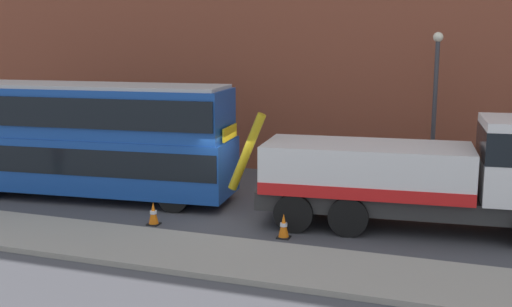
{
  "coord_description": "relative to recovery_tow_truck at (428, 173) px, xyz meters",
  "views": [
    {
      "loc": [
        6.92,
        -18.48,
        5.74
      ],
      "look_at": [
        0.37,
        0.07,
        2.0
      ],
      "focal_mm": 44.02,
      "sensor_mm": 36.0,
      "label": 1
    }
  ],
  "objects": [
    {
      "name": "ground_plane",
      "position": [
        -5.71,
        -0.11,
        -1.76
      ],
      "size": [
        120.0,
        120.0,
        0.0
      ],
      "primitive_type": "plane",
      "color": "#424247"
    },
    {
      "name": "double_decker_bus",
      "position": [
        -11.93,
        -0.05,
        0.47
      ],
      "size": [
        11.19,
        3.58,
        4.06
      ],
      "rotation": [
        0.0,
        0.0,
        0.1
      ],
      "color": "#19479E",
      "rests_on": "ground_plane"
    },
    {
      "name": "traffic_cone_near_bus",
      "position": [
        -7.9,
        -2.21,
        -1.42
      ],
      "size": [
        0.36,
        0.36,
        0.72
      ],
      "color": "orange",
      "rests_on": "ground_plane"
    },
    {
      "name": "near_kerb",
      "position": [
        -5.71,
        -4.31,
        -1.68
      ],
      "size": [
        60.0,
        2.8,
        0.15
      ],
      "primitive_type": "cube",
      "color": "gray",
      "rests_on": "ground_plane"
    },
    {
      "name": "traffic_cone_midway",
      "position": [
        -3.77,
        -2.1,
        -1.42
      ],
      "size": [
        0.36,
        0.36,
        0.72
      ],
      "color": "orange",
      "rests_on": "ground_plane"
    },
    {
      "name": "street_lamp",
      "position": [
        -0.21,
        4.88,
        1.71
      ],
      "size": [
        0.36,
        0.36,
        5.83
      ],
      "color": "#38383D",
      "rests_on": "ground_plane"
    },
    {
      "name": "recovery_tow_truck",
      "position": [
        0.0,
        0.0,
        0.0
      ],
      "size": [
        10.23,
        3.48,
        3.67
      ],
      "rotation": [
        0.0,
        0.0,
        0.1
      ],
      "color": "#2D2D2D",
      "rests_on": "ground_plane"
    }
  ]
}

